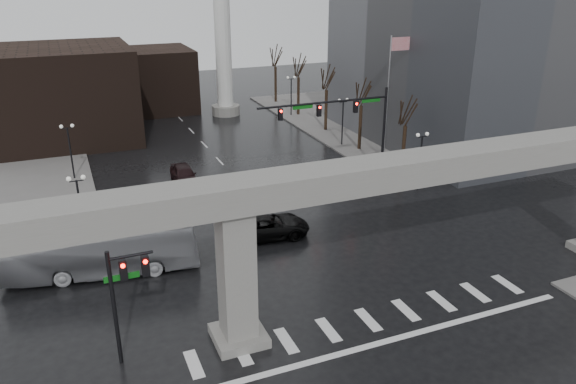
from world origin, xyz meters
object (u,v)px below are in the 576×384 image
(pickup_truck, at_px, (266,226))
(far_car, at_px, (184,175))
(city_bus, at_px, (102,249))
(signal_mast_arm, at_px, (347,116))

(pickup_truck, xyz_separation_m, far_car, (-2.98, 12.64, -0.03))
(pickup_truck, bearing_deg, far_car, 19.73)
(city_bus, distance_m, far_car, 15.68)
(signal_mast_arm, xyz_separation_m, city_bus, (-21.67, -9.01, -4.20))
(pickup_truck, bearing_deg, signal_mast_arm, -45.64)
(pickup_truck, distance_m, far_car, 12.98)
(signal_mast_arm, bearing_deg, far_car, 162.08)
(city_bus, bearing_deg, signal_mast_arm, -58.10)
(city_bus, height_order, far_car, city_bus)
(city_bus, bearing_deg, pickup_truck, -76.73)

